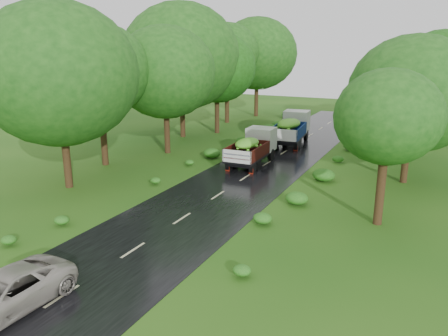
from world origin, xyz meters
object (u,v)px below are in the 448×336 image
Objects in this scene: truck_near at (253,146)px; truck_far at (292,127)px; utility_pole at (372,99)px; car at (5,293)px.

truck_near is 0.88× the size of truck_far.
utility_pole is at bearing 6.79° from truck_far.
utility_pole is (6.78, 9.48, 2.77)m from truck_near.
truck_far reaches higher than truck_near.
utility_pole reaches higher than truck_near.
car is (-0.49, -28.92, -0.86)m from truck_far.
car is at bearing -92.38° from truck_near.
truck_far is 7.05m from utility_pole.
utility_pole is (6.87, 30.37, 3.48)m from car.
car is (-0.09, -20.89, -0.71)m from truck_near.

